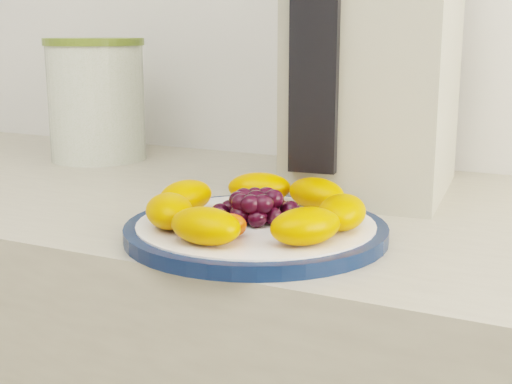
% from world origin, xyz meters
% --- Properties ---
extents(plate_rim, '(0.28, 0.28, 0.01)m').
position_xyz_m(plate_rim, '(0.10, 1.03, 0.91)').
color(plate_rim, '#0B1B3C').
rests_on(plate_rim, counter).
extents(plate_face, '(0.25, 0.25, 0.02)m').
position_xyz_m(plate_face, '(0.10, 1.03, 0.91)').
color(plate_face, white).
rests_on(plate_face, counter).
extents(canister, '(0.20, 0.20, 0.19)m').
position_xyz_m(canister, '(-0.35, 1.33, 1.00)').
color(canister, '#446012').
rests_on(canister, counter).
extents(canister_lid, '(0.21, 0.21, 0.01)m').
position_xyz_m(canister_lid, '(-0.35, 1.33, 1.10)').
color(canister_lid, '#586925').
rests_on(canister_lid, canister).
extents(appliance_body, '(0.22, 0.29, 0.33)m').
position_xyz_m(appliance_body, '(0.14, 1.31, 1.07)').
color(appliance_body, '#A8A58E').
rests_on(appliance_body, counter).
extents(appliance_panel, '(0.06, 0.03, 0.25)m').
position_xyz_m(appliance_panel, '(0.11, 1.16, 1.07)').
color(appliance_panel, black).
rests_on(appliance_panel, appliance_body).
extents(fruit_plate, '(0.24, 0.24, 0.04)m').
position_xyz_m(fruit_plate, '(0.10, 1.02, 0.93)').
color(fruit_plate, '#D36800').
rests_on(fruit_plate, plate_face).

